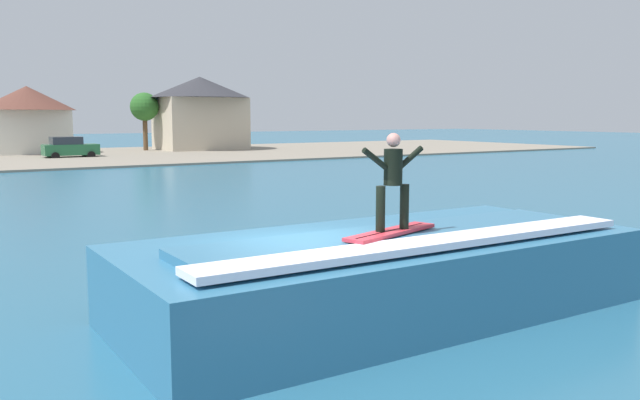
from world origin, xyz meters
The scene contains 8 objects.
ground_plane centered at (0.00, 0.00, 0.00)m, with size 260.00×260.00×0.00m, color #275F7C.
wave_crest centered at (1.65, -0.30, 0.74)m, with size 9.54×4.14×1.57m.
surfboard centered at (1.35, -0.85, 1.60)m, with size 2.23×1.08×0.06m.
surfer centered at (1.39, -0.84, 2.56)m, with size 1.29×0.32×1.66m.
car_far_shore centered at (6.26, 48.72, 0.95)m, with size 4.40×2.31×1.86m.
house_gabled_white centered at (20.63, 55.06, 4.42)m, with size 10.37×10.37×7.60m.
house_small_cottage centered at (4.25, 56.19, 3.74)m, with size 8.47×8.47×6.31m.
tree_tall_bare centered at (15.12, 56.10, 4.43)m, with size 2.83×2.83×5.93m.
Camera 1 is at (-5.64, -9.61, 3.57)m, focal length 37.03 mm.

